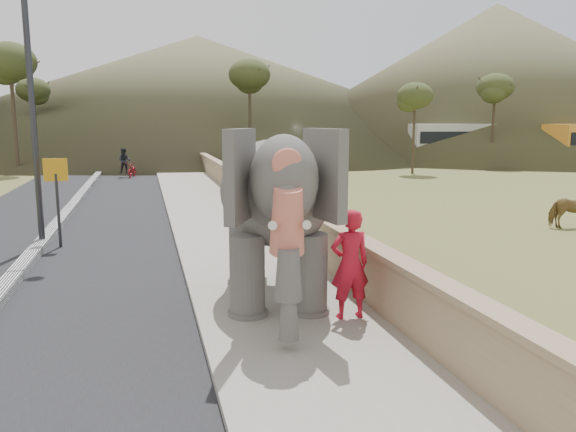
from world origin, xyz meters
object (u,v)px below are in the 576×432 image
at_px(cow, 574,210).
at_px(elephant_and_man, 275,216).
at_px(motorcyclist, 129,166).
at_px(lamppost, 42,62).

xyz_separation_m(cow, elephant_and_man, (-10.77, -4.87, 1.06)).
relative_size(elephant_and_man, motorcyclist, 2.50).
bearing_deg(lamppost, elephant_and_man, -53.15).
relative_size(cow, elephant_and_man, 0.32).
bearing_deg(motorcyclist, cow, -55.26).
bearing_deg(cow, lamppost, 95.73).
bearing_deg(motorcyclist, lamppost, -94.84).
bearing_deg(elephant_and_man, lamppost, 126.85).
relative_size(lamppost, motorcyclist, 4.46).
height_order(cow, elephant_and_man, elephant_and_man).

